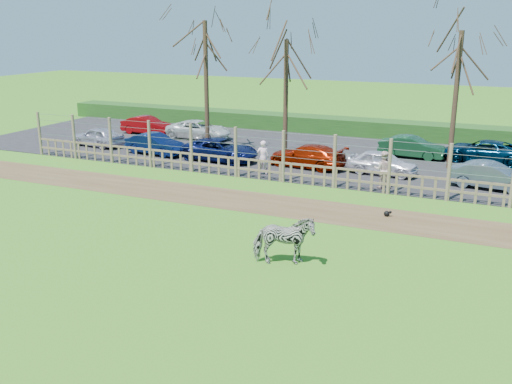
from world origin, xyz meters
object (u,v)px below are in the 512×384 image
at_px(car_7, 147,125).
at_px(zebra, 284,240).
at_px(tree_left, 206,55).
at_px(car_5, 491,176).
at_px(car_1, 155,144).
at_px(car_12, 483,151).
at_px(tree_mid, 286,70).
at_px(car_3, 307,156).
at_px(car_0, 98,137).
at_px(car_4, 382,163).
at_px(car_8, 199,130).
at_px(tree_right, 459,67).
at_px(crow, 387,213).
at_px(car_11, 412,147).
at_px(car_2, 220,150).
at_px(visitor_b, 383,170).
at_px(visitor_a, 263,158).

bearing_deg(car_7, zebra, -135.29).
bearing_deg(tree_left, car_5, -6.73).
relative_size(car_1, car_12, 0.84).
distance_m(tree_mid, car_3, 5.24).
height_order(car_0, car_4, same).
bearing_deg(car_4, car_0, 94.81).
height_order(car_7, car_12, same).
height_order(tree_mid, car_8, tree_mid).
bearing_deg(car_12, car_0, -73.26).
distance_m(tree_right, crow, 10.56).
distance_m(car_8, car_11, 13.73).
relative_size(tree_mid, car_0, 1.94).
height_order(crow, car_5, car_5).
bearing_deg(crow, tree_left, 147.76).
height_order(zebra, car_3, zebra).
bearing_deg(car_4, car_3, 95.42).
relative_size(tree_left, car_2, 1.82).
xyz_separation_m(tree_right, car_3, (-6.89, -2.77, -4.60)).
distance_m(tree_right, car_1, 16.92).
relative_size(visitor_b, car_8, 0.40).
relative_size(zebra, car_2, 0.44).
distance_m(visitor_a, car_11, 9.28).
xyz_separation_m(visitor_a, car_0, (-12.07, 2.34, -0.26)).
height_order(tree_right, car_1, tree_right).
relative_size(car_5, car_12, 0.84).
distance_m(zebra, car_3, 12.83).
xyz_separation_m(car_5, car_7, (-22.21, 5.28, 0.00)).
bearing_deg(car_2, tree_right, -70.89).
bearing_deg(tree_right, visitor_a, -148.44).
xyz_separation_m(tree_mid, car_11, (6.79, 2.26, -4.23)).
relative_size(car_5, car_7, 1.00).
relative_size(visitor_b, car_2, 0.40).
height_order(tree_left, car_2, tree_left).
height_order(car_4, car_7, same).
xyz_separation_m(tree_left, tree_mid, (4.50, 1.00, -0.75)).
distance_m(car_4, car_5, 5.13).
relative_size(car_7, car_8, 0.84).
distance_m(car_0, car_1, 4.57).
relative_size(car_2, car_8, 1.00).
xyz_separation_m(tree_mid, car_7, (-11.07, 2.43, -4.23)).
bearing_deg(car_1, car_0, 90.00).
relative_size(zebra, visitor_b, 1.10).
xyz_separation_m(car_8, car_11, (13.73, -0.05, 0.00)).
distance_m(visitor_b, crow, 4.10).
bearing_deg(visitor_b, crow, 96.48).
xyz_separation_m(tree_left, car_1, (-2.43, -1.85, -4.98)).
height_order(visitor_b, car_5, visitor_b).
bearing_deg(visitor_a, car_5, 174.43).
relative_size(tree_mid, car_1, 1.87).
bearing_deg(visitor_a, tree_left, -50.94).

